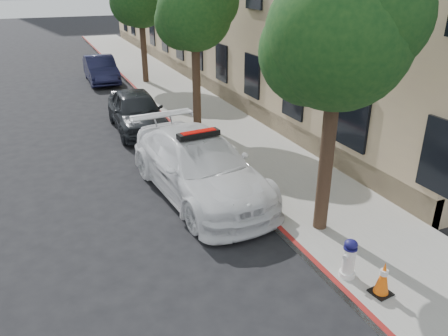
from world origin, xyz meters
TOP-DOWN VIEW (x-y plane):
  - ground at (0.00, 0.00)m, footprint 120.00×120.00m
  - sidewalk at (3.60, 10.00)m, footprint 3.20×50.00m
  - curb_strip at (2.06, 10.00)m, footprint 0.12×50.00m
  - tree_near at (2.93, -2.01)m, footprint 2.92×2.82m
  - tree_mid at (2.93, 5.99)m, footprint 2.77×2.64m
  - police_car at (1.10, 0.86)m, footprint 2.74×5.67m
  - parked_car_mid at (0.78, 6.69)m, footprint 1.81×4.33m
  - parked_car_far at (0.81, 15.46)m, footprint 1.50×4.19m
  - fire_hydrant at (2.35, -3.68)m, footprint 0.33×0.30m
  - traffic_cone at (2.59, -4.32)m, footprint 0.38×0.38m

SIDE VIEW (x-z plane):
  - ground at x=0.00m, z-range 0.00..0.00m
  - sidewalk at x=3.60m, z-range 0.00..0.15m
  - curb_strip at x=2.06m, z-range 0.00..0.15m
  - traffic_cone at x=2.59m, z-range 0.15..0.80m
  - fire_hydrant at x=2.35m, z-range 0.14..0.93m
  - parked_car_far at x=0.81m, z-range 0.00..1.38m
  - parked_car_mid at x=0.78m, z-range 0.00..1.47m
  - police_car at x=1.10m, z-range -0.07..1.67m
  - tree_mid at x=2.93m, z-range 1.45..6.88m
  - tree_near at x=2.93m, z-range 1.46..7.08m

